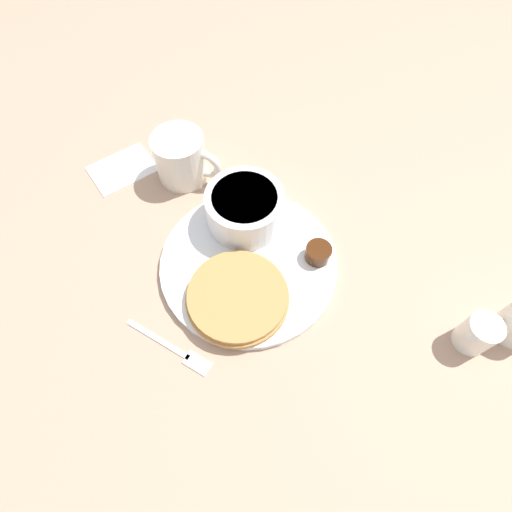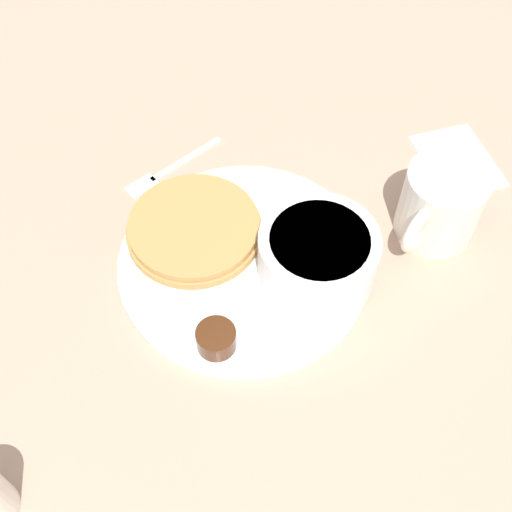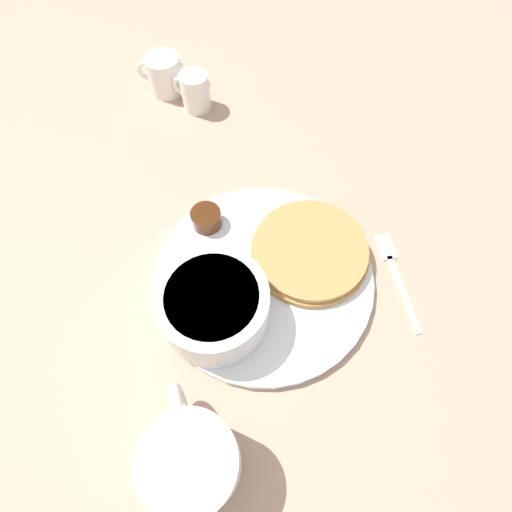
# 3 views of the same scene
# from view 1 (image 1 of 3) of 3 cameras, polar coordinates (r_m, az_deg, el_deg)

# --- Properties ---
(ground_plane) EXTENTS (4.00, 4.00, 0.00)m
(ground_plane) POSITION_cam_1_polar(r_m,az_deg,el_deg) (0.61, -1.05, -1.32)
(ground_plane) COLOR tan
(plate) EXTENTS (0.27, 0.27, 0.01)m
(plate) POSITION_cam_1_polar(r_m,az_deg,el_deg) (0.61, -1.06, -1.04)
(plate) COLOR white
(plate) RESTS_ON ground_plane
(pancake_stack) EXTENTS (0.15, 0.15, 0.02)m
(pancake_stack) POSITION_cam_1_polar(r_m,az_deg,el_deg) (0.56, -2.67, -5.82)
(pancake_stack) COLOR #B78447
(pancake_stack) RESTS_ON plate
(bowl) EXTENTS (0.12, 0.12, 0.06)m
(bowl) POSITION_cam_1_polar(r_m,az_deg,el_deg) (0.62, -1.61, 6.92)
(bowl) COLOR white
(bowl) RESTS_ON plate
(syrup_cup) EXTENTS (0.04, 0.04, 0.02)m
(syrup_cup) POSITION_cam_1_polar(r_m,az_deg,el_deg) (0.60, 8.87, 0.45)
(syrup_cup) COLOR #47230F
(syrup_cup) RESTS_ON plate
(butter_ramekin) EXTENTS (0.05, 0.05, 0.04)m
(butter_ramekin) POSITION_cam_1_polar(r_m,az_deg,el_deg) (0.64, -0.29, 7.66)
(butter_ramekin) COLOR white
(butter_ramekin) RESTS_ON plate
(coffee_mug) EXTENTS (0.09, 0.11, 0.08)m
(coffee_mug) POSITION_cam_1_polar(r_m,az_deg,el_deg) (0.70, -10.53, 13.61)
(coffee_mug) COLOR silver
(coffee_mug) RESTS_ON ground_plane
(creamer_pitcher_near) EXTENTS (0.07, 0.04, 0.06)m
(creamer_pitcher_near) POSITION_cam_1_polar(r_m,az_deg,el_deg) (0.61, 29.14, -9.64)
(creamer_pitcher_near) COLOR white
(creamer_pitcher_near) RESTS_ON ground_plane
(fork) EXTENTS (0.05, 0.13, 0.00)m
(fork) POSITION_cam_1_polar(r_m,az_deg,el_deg) (0.57, -11.16, -13.18)
(fork) COLOR silver
(fork) RESTS_ON ground_plane
(napkin) EXTENTS (0.12, 0.09, 0.00)m
(napkin) POSITION_cam_1_polar(r_m,az_deg,el_deg) (0.76, -18.56, 11.76)
(napkin) COLOR white
(napkin) RESTS_ON ground_plane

